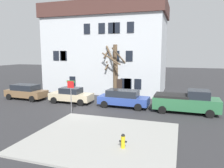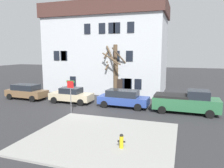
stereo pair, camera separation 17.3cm
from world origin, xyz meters
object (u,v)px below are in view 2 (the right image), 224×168
object	(u,v)px
building_main	(107,48)
fire_hydrant	(121,141)
car_blue_wagon	(123,98)
street_sign_pole	(71,90)
tree_bare_mid	(116,70)
pickup_truck_green	(186,102)
tree_bare_near	(115,68)
car_beige_sedan	(71,95)
bicycle_leaning	(64,92)
car_brown_wagon	(26,91)

from	to	relation	value
building_main	fire_hydrant	distance (m)	19.50
car_blue_wagon	street_sign_pole	distance (m)	5.20
tree_bare_mid	car_blue_wagon	xyz separation A→B (m)	(2.23, -4.90, -2.22)
tree_bare_mid	car_blue_wagon	bearing A→B (deg)	-65.55
pickup_truck_green	street_sign_pole	xyz separation A→B (m)	(-9.42, -3.33, 1.01)
car_blue_wagon	fire_hydrant	xyz separation A→B (m)	(2.38, -8.90, -0.34)
tree_bare_near	car_beige_sedan	xyz separation A→B (m)	(-3.33, -4.58, -2.55)
car_beige_sedan	pickup_truck_green	xyz separation A→B (m)	(11.34, -0.16, 0.18)
car_beige_sedan	pickup_truck_green	size ratio (longest dim) A/B	0.81
tree_bare_near	street_sign_pole	size ratio (longest dim) A/B	2.36
tree_bare_near	pickup_truck_green	bearing A→B (deg)	-30.65
tree_bare_mid	car_beige_sedan	bearing A→B (deg)	-124.74
car_blue_wagon	fire_hydrant	distance (m)	9.22
car_blue_wagon	pickup_truck_green	bearing A→B (deg)	-1.44
street_sign_pole	bicycle_leaning	distance (m)	8.88
street_sign_pole	building_main	bearing A→B (deg)	94.90
car_blue_wagon	pickup_truck_green	distance (m)	5.73
bicycle_leaning	tree_bare_mid	bearing A→B (deg)	10.92
car_blue_wagon	car_brown_wagon	bearing A→B (deg)	179.90
tree_bare_near	street_sign_pole	distance (m)	8.31
tree_bare_near	tree_bare_mid	bearing A→B (deg)	80.28
pickup_truck_green	street_sign_pole	bearing A→B (deg)	-160.50
building_main	fire_hydrant	bearing A→B (deg)	-67.80
car_beige_sedan	fire_hydrant	world-z (taller)	car_beige_sedan
tree_bare_mid	car_blue_wagon	size ratio (longest dim) A/B	1.38
tree_bare_mid	pickup_truck_green	xyz separation A→B (m)	(7.95, -5.04, -2.10)
car_beige_sedan	bicycle_leaning	bearing A→B (deg)	130.62
pickup_truck_green	bicycle_leaning	size ratio (longest dim) A/B	3.33
car_beige_sedan	car_blue_wagon	size ratio (longest dim) A/B	0.93
tree_bare_near	pickup_truck_green	xyz separation A→B (m)	(8.01, -4.74, -2.37)
tree_bare_near	car_blue_wagon	world-z (taller)	tree_bare_near
car_brown_wagon	car_beige_sedan	distance (m)	5.67
car_beige_sedan	street_sign_pole	bearing A→B (deg)	-61.25
building_main	car_blue_wagon	bearing A→B (deg)	-60.95
bicycle_leaning	tree_bare_near	bearing A→B (deg)	8.40
fire_hydrant	bicycle_leaning	xyz separation A→B (m)	(-11.10, 12.55, -0.16)
car_brown_wagon	pickup_truck_green	world-z (taller)	pickup_truck_green
building_main	car_beige_sedan	xyz separation A→B (m)	(-0.89, -8.48, -4.95)
car_blue_wagon	pickup_truck_green	size ratio (longest dim) A/B	0.87
tree_bare_near	car_blue_wagon	size ratio (longest dim) A/B	1.39
car_blue_wagon	bicycle_leaning	size ratio (longest dim) A/B	2.91
tree_bare_near	pickup_truck_green	distance (m)	9.60
tree_bare_mid	car_blue_wagon	distance (m)	5.82
car_brown_wagon	fire_hydrant	xyz separation A→B (m)	(13.66, -8.92, -0.34)
car_beige_sedan	bicycle_leaning	xyz separation A→B (m)	(-3.11, 3.63, -0.44)
tree_bare_mid	street_sign_pole	world-z (taller)	tree_bare_mid
building_main	tree_bare_near	distance (m)	5.18
street_sign_pole	bicycle_leaning	world-z (taller)	street_sign_pole
tree_bare_mid	pickup_truck_green	world-z (taller)	tree_bare_mid
building_main	pickup_truck_green	distance (m)	14.37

